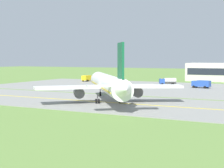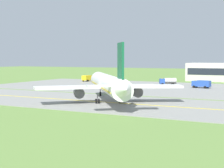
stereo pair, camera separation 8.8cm
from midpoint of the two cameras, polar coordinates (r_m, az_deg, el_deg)
The scene contains 8 objects.
ground_plane at distance 77.20m, azimuth -1.25°, elevation -3.07°, with size 500.00×500.00×0.00m, color olive.
taxiway_strip at distance 77.19m, azimuth -1.25°, elevation -3.04°, with size 240.00×28.00×0.10m, color gray.
apron_pad at distance 112.89m, azimuth 13.54°, elevation -0.82°, with size 140.00×52.00×0.10m, color gray.
taxiway_centreline at distance 77.19m, azimuth -1.25°, elevation -2.99°, with size 220.00×0.60×0.01m, color yellow.
airplane_lead at distance 76.47m, azimuth -0.59°, elevation -0.03°, with size 29.04×33.83×12.70m.
service_truck_baggage at distance 116.59m, azimuth 14.57°, elevation 0.05°, with size 6.26×3.13×2.60m.
service_truck_fuel at distance 146.01m, azimuth -4.04°, elevation 1.02°, with size 2.56×6.08×2.60m.
service_truck_pushback at distance 127.15m, azimuth 9.21°, elevation 0.48°, with size 6.23×4.73×2.65m.
Camera 2 is at (36.56, -67.26, 9.95)m, focal length 55.36 mm.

